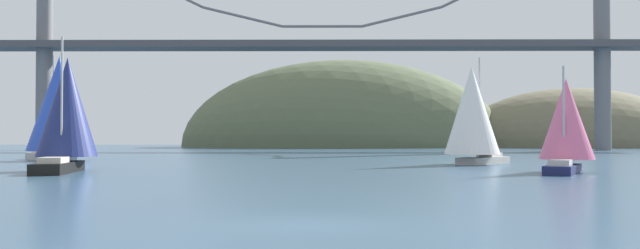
% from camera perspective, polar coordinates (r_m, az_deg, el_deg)
% --- Properties ---
extents(ground_plane, '(360.00, 360.00, 0.00)m').
position_cam_1_polar(ground_plane, '(16.64, -1.04, -9.12)').
color(ground_plane, '#385670').
extents(headland_center, '(78.11, 44.00, 41.81)m').
position_cam_1_polar(headland_center, '(151.56, 2.17, -2.05)').
color(headland_center, '#5B6647').
rests_on(headland_center, ground_plane).
extents(headland_right, '(56.31, 44.00, 28.32)m').
position_cam_1_polar(headland_right, '(162.79, 21.92, -1.90)').
color(headland_right, '#6B664C').
rests_on(headland_right, ground_plane).
extents(suspension_bridge, '(135.50, 6.00, 43.00)m').
position_cam_1_polar(suspension_bridge, '(112.87, 0.22, 7.82)').
color(suspension_bridge, slate).
rests_on(suspension_bridge, ground_plane).
extents(sailboat_pink_spinnaker, '(5.26, 6.74, 6.89)m').
position_cam_1_polar(sailboat_pink_spinnaker, '(44.12, 21.45, 0.15)').
color(sailboat_pink_spinnaker, '#191E4C').
rests_on(sailboat_pink_spinnaker, ground_plane).
extents(sailboat_white_mainsail, '(7.51, 8.09, 9.20)m').
position_cam_1_polar(sailboat_white_mainsail, '(54.42, 13.68, 1.04)').
color(sailboat_white_mainsail, '#B7B2A8').
rests_on(sailboat_white_mainsail, ground_plane).
extents(sailboat_blue_spinnaker, '(9.58, 10.19, 10.55)m').
position_cam_1_polar(sailboat_blue_spinnaker, '(66.76, -22.66, 1.56)').
color(sailboat_blue_spinnaker, '#B7B2A8').
rests_on(sailboat_blue_spinnaker, ground_plane).
extents(sailboat_navy_sail, '(4.63, 8.05, 8.98)m').
position_cam_1_polar(sailboat_navy_sail, '(46.12, -22.03, 1.11)').
color(sailboat_navy_sail, black).
rests_on(sailboat_navy_sail, ground_plane).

